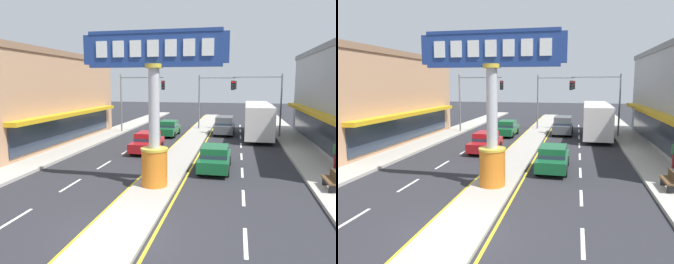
# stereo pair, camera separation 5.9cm
# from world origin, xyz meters

# --- Properties ---
(ground_plane) EXTENTS (160.00, 160.00, 0.00)m
(ground_plane) POSITION_xyz_m (0.00, 0.00, 0.00)
(ground_plane) COLOR #28282D
(median_strip) EXTENTS (2.22, 52.00, 0.14)m
(median_strip) POSITION_xyz_m (0.00, 18.00, 0.07)
(median_strip) COLOR #A39E93
(median_strip) RESTS_ON ground
(sidewalk_left) EXTENTS (2.66, 60.00, 0.18)m
(sidewalk_left) POSITION_xyz_m (-9.04, 16.00, 0.09)
(sidewalk_left) COLOR #ADA89E
(sidewalk_left) RESTS_ON ground
(sidewalk_right) EXTENTS (2.66, 60.00, 0.18)m
(sidewalk_right) POSITION_xyz_m (9.04, 16.00, 0.09)
(sidewalk_right) COLOR #ADA89E
(sidewalk_right) RESTS_ON ground
(lane_markings) EXTENTS (8.96, 52.00, 0.01)m
(lane_markings) POSITION_xyz_m (-0.00, 16.65, 0.00)
(lane_markings) COLOR silver
(lane_markings) RESTS_ON ground
(district_sign) EXTENTS (7.14, 1.37, 7.65)m
(district_sign) POSITION_xyz_m (0.00, 5.29, 4.03)
(district_sign) COLOR orange
(district_sign) RESTS_ON median_strip
(storefront_left) EXTENTS (10.87, 19.34, 7.90)m
(storefront_left) POSITION_xyz_m (-14.94, 15.09, 3.95)
(storefront_left) COLOR tan
(storefront_left) RESTS_ON ground
(traffic_light_left_side) EXTENTS (4.86, 0.46, 6.20)m
(traffic_light_left_side) POSITION_xyz_m (-6.34, 22.58, 4.25)
(traffic_light_left_side) COLOR slate
(traffic_light_left_side) RESTS_ON ground
(traffic_light_right_side) EXTENTS (4.86, 0.46, 6.20)m
(traffic_light_right_side) POSITION_xyz_m (6.34, 22.66, 4.25)
(traffic_light_right_side) COLOR slate
(traffic_light_right_side) RESTS_ON ground
(traffic_light_median_far) EXTENTS (4.20, 0.46, 6.20)m
(traffic_light_median_far) POSITION_xyz_m (1.22, 26.72, 4.19)
(traffic_light_median_far) COLOR slate
(traffic_light_median_far) RESTS_ON ground
(sedan_near_right_lane) EXTENTS (1.86, 4.31, 1.53)m
(sedan_near_right_lane) POSITION_xyz_m (-2.76, 13.76, 0.79)
(sedan_near_right_lane) COLOR maroon
(sedan_near_right_lane) RESTS_ON ground
(sedan_far_right_lane) EXTENTS (1.88, 4.32, 1.53)m
(sedan_far_right_lane) POSITION_xyz_m (2.76, 9.38, 0.79)
(sedan_far_right_lane) COLOR #14562D
(sedan_far_right_lane) RESTS_ON ground
(bus_near_left_lane) EXTENTS (2.80, 11.26, 3.26)m
(bus_near_left_lane) POSITION_xyz_m (6.06, 23.30, 1.87)
(bus_near_left_lane) COLOR silver
(bus_near_left_lane) RESTS_ON ground
(suv_mid_left_lane) EXTENTS (2.05, 4.64, 1.90)m
(suv_mid_left_lane) POSITION_xyz_m (2.76, 23.69, 0.98)
(suv_mid_left_lane) COLOR #4C5156
(suv_mid_left_lane) RESTS_ON ground
(sedan_far_left_oncoming) EXTENTS (1.85, 4.31, 1.53)m
(sedan_far_left_oncoming) POSITION_xyz_m (-2.76, 21.81, 0.79)
(sedan_far_left_oncoming) COLOR #14562D
(sedan_far_left_oncoming) RESTS_ON ground
(street_bench) EXTENTS (0.48, 1.60, 0.88)m
(street_bench) POSITION_xyz_m (8.57, 6.39, 0.65)
(street_bench) COLOR brown
(street_bench) RESTS_ON sidewalk_right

